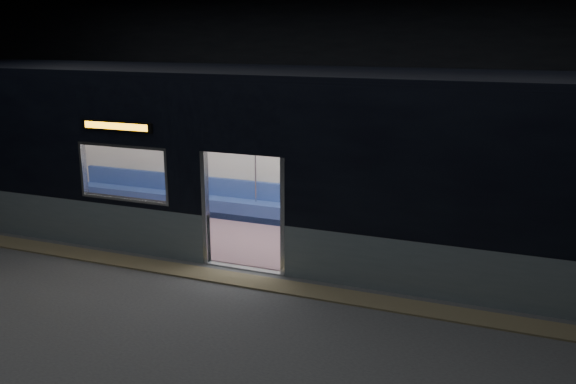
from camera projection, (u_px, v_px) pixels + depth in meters
The scene contains 7 objects.
station_floor at pixel (216, 292), 9.71m from camera, with size 24.00×14.00×0.01m, color #47494C.
station_envelope at pixel (209, 57), 8.77m from camera, with size 24.00×14.00×5.00m.
tactile_strip at pixel (232, 278), 10.20m from camera, with size 22.80×0.50×0.03m, color #8C7F59.
metro_car at pixel (277, 150), 11.53m from camera, with size 18.00×3.04×3.35m.
passenger at pixel (529, 215), 11.07m from camera, with size 0.42×0.70×1.37m.
handbag at pixel (526, 224), 10.92m from camera, with size 0.26×0.22×0.13m, color black.
transit_map at pixel (559, 178), 11.03m from camera, with size 0.95×0.03×0.62m, color white.
Camera 1 is at (4.37, -7.93, 4.02)m, focal length 38.00 mm.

